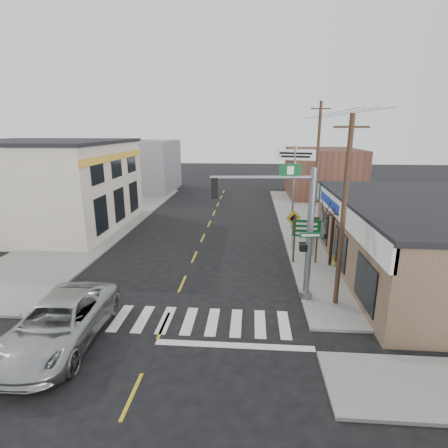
# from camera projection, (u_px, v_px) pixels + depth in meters

# --- Properties ---
(ground) EXTENTS (140.00, 140.00, 0.00)m
(ground) POSITION_uv_depth(u_px,v_px,m) (164.00, 325.00, 14.51)
(ground) COLOR black
(ground) RESTS_ON ground
(sidewalk_right) EXTENTS (6.00, 38.00, 0.13)m
(sidewalk_right) POSITION_uv_depth(u_px,v_px,m) (323.00, 236.00, 26.32)
(sidewalk_right) COLOR slate
(sidewalk_right) RESTS_ON ground
(sidewalk_left) EXTENTS (6.00, 38.00, 0.13)m
(sidewalk_left) POSITION_uv_depth(u_px,v_px,m) (92.00, 231.00, 27.66)
(sidewalk_left) COLOR slate
(sidewalk_left) RESTS_ON ground
(center_line) EXTENTS (0.12, 56.00, 0.01)m
(center_line) POSITION_uv_depth(u_px,v_px,m) (194.00, 257.00, 22.20)
(center_line) COLOR gold
(center_line) RESTS_ON ground
(crosswalk) EXTENTS (11.00, 2.20, 0.01)m
(crosswalk) POSITION_uv_depth(u_px,v_px,m) (166.00, 320.00, 14.89)
(crosswalk) COLOR silver
(crosswalk) RESTS_ON ground
(left_building) EXTENTS (12.00, 12.00, 6.80)m
(left_building) POSITION_uv_depth(u_px,v_px,m) (45.00, 186.00, 28.04)
(left_building) COLOR #C1B4A0
(left_building) RESTS_ON ground
(bldg_distant_right) EXTENTS (8.00, 10.00, 5.60)m
(bldg_distant_right) POSITION_uv_depth(u_px,v_px,m) (322.00, 173.00, 41.73)
(bldg_distant_right) COLOR brown
(bldg_distant_right) RESTS_ON ground
(bldg_distant_left) EXTENTS (9.00, 10.00, 6.40)m
(bldg_distant_left) POSITION_uv_depth(u_px,v_px,m) (139.00, 166.00, 45.26)
(bldg_distant_left) COLOR slate
(bldg_distant_left) RESTS_ON ground
(suv) EXTENTS (3.00, 6.21, 1.71)m
(suv) POSITION_uv_depth(u_px,v_px,m) (59.00, 323.00, 13.10)
(suv) COLOR #A1A4A6
(suv) RESTS_ON ground
(traffic_signal_pole) EXTENTS (4.98, 0.38, 6.31)m
(traffic_signal_pole) POSITION_uv_depth(u_px,v_px,m) (294.00, 221.00, 15.67)
(traffic_signal_pole) COLOR gray
(traffic_signal_pole) RESTS_ON sidewalk_right
(guide_sign) EXTENTS (1.62, 0.14, 2.84)m
(guide_sign) POSITION_uv_depth(u_px,v_px,m) (306.00, 233.00, 20.46)
(guide_sign) COLOR #452F20
(guide_sign) RESTS_ON sidewalk_right
(fire_hydrant) EXTENTS (0.20, 0.20, 0.64)m
(fire_hydrant) POSITION_uv_depth(u_px,v_px,m) (335.00, 259.00, 20.49)
(fire_hydrant) COLOR yellow
(fire_hydrant) RESTS_ON sidewalk_right
(ped_crossing_sign) EXTENTS (1.04, 0.07, 2.66)m
(ped_crossing_sign) POSITION_uv_depth(u_px,v_px,m) (293.00, 223.00, 22.78)
(ped_crossing_sign) COLOR gray
(ped_crossing_sign) RESTS_ON sidewalk_right
(lamp_post) EXTENTS (0.67, 0.53, 5.15)m
(lamp_post) POSITION_uv_depth(u_px,v_px,m) (313.00, 198.00, 24.80)
(lamp_post) COLOR black
(lamp_post) RESTS_ON sidewalk_right
(dance_center_sign) EXTENTS (3.07, 0.19, 6.52)m
(dance_center_sign) POSITION_uv_depth(u_px,v_px,m) (295.00, 166.00, 26.91)
(dance_center_sign) COLOR gray
(dance_center_sign) RESTS_ON sidewalk_right
(bare_tree) EXTENTS (2.18, 2.18, 4.37)m
(bare_tree) POSITION_uv_depth(u_px,v_px,m) (334.00, 208.00, 19.68)
(bare_tree) COLOR black
(bare_tree) RESTS_ON sidewalk_right
(shrub_front) EXTENTS (1.18, 1.18, 0.88)m
(shrub_front) POSITION_uv_depth(u_px,v_px,m) (392.00, 282.00, 17.19)
(shrub_front) COLOR black
(shrub_front) RESTS_ON sidewalk_right
(shrub_back) EXTENTS (1.00, 1.00, 0.75)m
(shrub_back) POSITION_uv_depth(u_px,v_px,m) (373.00, 255.00, 21.17)
(shrub_back) COLOR black
(shrub_back) RESTS_ON sidewalk_right
(utility_pole_near) EXTENTS (1.46, 0.22, 8.37)m
(utility_pole_near) POSITION_uv_depth(u_px,v_px,m) (344.00, 212.00, 14.99)
(utility_pole_near) COLOR #423421
(utility_pole_near) RESTS_ON sidewalk_right
(utility_pole_far) EXTENTS (1.76, 0.26, 10.11)m
(utility_pole_far) POSITION_uv_depth(u_px,v_px,m) (317.00, 158.00, 31.79)
(utility_pole_far) COLOR #412920
(utility_pole_far) RESTS_ON sidewalk_right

